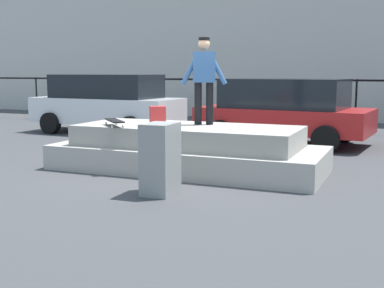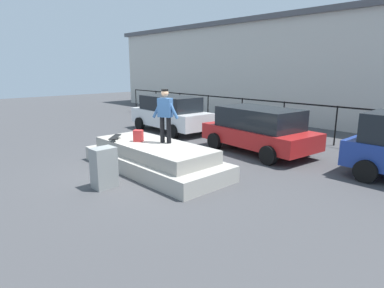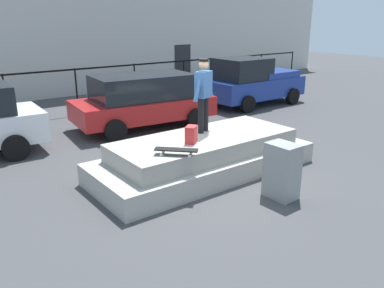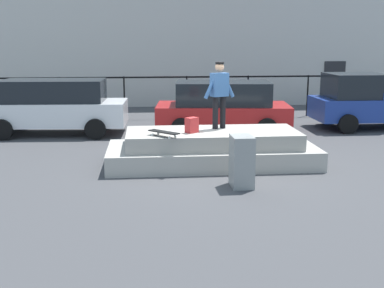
{
  "view_description": "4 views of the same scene",
  "coord_description": "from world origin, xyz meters",
  "px_view_note": "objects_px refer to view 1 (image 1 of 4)",
  "views": [
    {
      "loc": [
        3.75,
        -8.36,
        1.86
      ],
      "look_at": [
        -0.12,
        0.83,
        0.41
      ],
      "focal_mm": 47.26,
      "sensor_mm": 36.0,
      "label": 1
    },
    {
      "loc": [
        7.98,
        -5.53,
        3.09
      ],
      "look_at": [
        0.59,
        1.36,
        0.75
      ],
      "focal_mm": 30.68,
      "sensor_mm": 36.0,
      "label": 2
    },
    {
      "loc": [
        -5.16,
        -6.09,
        3.32
      ],
      "look_at": [
        0.06,
        0.78,
        0.53
      ],
      "focal_mm": 36.54,
      "sensor_mm": 36.0,
      "label": 3
    },
    {
      "loc": [
        -1.55,
        -11.46,
        3.05
      ],
      "look_at": [
        -0.38,
        1.24,
        0.32
      ],
      "focal_mm": 46.36,
      "sensor_mm": 36.0,
      "label": 4
    }
  ],
  "objects_px": {
    "skateboarder": "(204,75)",
    "backpack": "(158,116)",
    "car_white_hatchback_near": "(107,102)",
    "car_red_hatchback_mid": "(284,109)",
    "utility_box": "(160,159)",
    "skateboard": "(114,121)"
  },
  "relations": [
    {
      "from": "skateboarder",
      "to": "utility_box",
      "type": "height_order",
      "value": "skateboarder"
    },
    {
      "from": "car_white_hatchback_near",
      "to": "skateboard",
      "type": "bearing_deg",
      "value": -56.31
    },
    {
      "from": "skateboarder",
      "to": "skateboard",
      "type": "relative_size",
      "value": 2.24
    },
    {
      "from": "car_white_hatchback_near",
      "to": "car_red_hatchback_mid",
      "type": "bearing_deg",
      "value": -2.01
    },
    {
      "from": "backpack",
      "to": "car_white_hatchback_near",
      "type": "height_order",
      "value": "car_white_hatchback_near"
    },
    {
      "from": "skateboard",
      "to": "car_white_hatchback_near",
      "type": "bearing_deg",
      "value": 123.69
    },
    {
      "from": "car_red_hatchback_mid",
      "to": "utility_box",
      "type": "relative_size",
      "value": 4.13
    },
    {
      "from": "skateboarder",
      "to": "backpack",
      "type": "height_order",
      "value": "skateboarder"
    },
    {
      "from": "utility_box",
      "to": "skateboarder",
      "type": "bearing_deg",
      "value": 92.85
    },
    {
      "from": "skateboarder",
      "to": "car_white_hatchback_near",
      "type": "relative_size",
      "value": 0.35
    },
    {
      "from": "skateboarder",
      "to": "utility_box",
      "type": "bearing_deg",
      "value": -85.79
    },
    {
      "from": "skateboard",
      "to": "utility_box",
      "type": "bearing_deg",
      "value": -38.83
    },
    {
      "from": "skateboard",
      "to": "car_white_hatchback_near",
      "type": "relative_size",
      "value": 0.16
    },
    {
      "from": "backpack",
      "to": "skateboard",
      "type": "bearing_deg",
      "value": 174.77
    },
    {
      "from": "skateboarder",
      "to": "backpack",
      "type": "distance_m",
      "value": 1.17
    },
    {
      "from": "utility_box",
      "to": "skateboard",
      "type": "bearing_deg",
      "value": 139.81
    },
    {
      "from": "backpack",
      "to": "utility_box",
      "type": "distance_m",
      "value": 1.97
    },
    {
      "from": "backpack",
      "to": "utility_box",
      "type": "xyz_separation_m",
      "value": [
        0.89,
        -1.69,
        -0.48
      ]
    },
    {
      "from": "skateboarder",
      "to": "skateboard",
      "type": "xyz_separation_m",
      "value": [
        -1.41,
        -0.94,
        -0.84
      ]
    },
    {
      "from": "skateboarder",
      "to": "backpack",
      "type": "relative_size",
      "value": 4.52
    },
    {
      "from": "skateboard",
      "to": "backpack",
      "type": "bearing_deg",
      "value": 32.29
    },
    {
      "from": "backpack",
      "to": "car_white_hatchback_near",
      "type": "relative_size",
      "value": 0.08
    }
  ]
}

